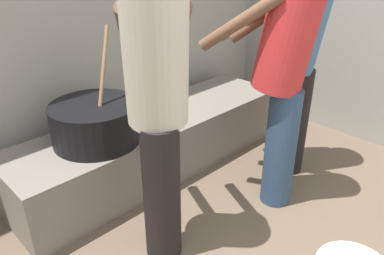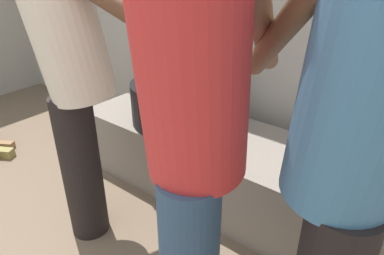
# 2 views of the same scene
# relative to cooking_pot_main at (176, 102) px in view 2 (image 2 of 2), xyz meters

# --- Properties ---
(hearth_ledge) EXTENTS (2.23, 0.60, 0.42)m
(hearth_ledge) POSITION_rel_cooking_pot_main_xyz_m (0.50, 0.02, -0.34)
(hearth_ledge) COLOR slate
(hearth_ledge) RESTS_ON ground_plane
(cooking_pot_main) EXTENTS (0.56, 0.56, 0.71)m
(cooking_pot_main) POSITION_rel_cooking_pot_main_xyz_m (0.00, 0.00, 0.00)
(cooking_pot_main) COLOR black
(cooking_pot_main) RESTS_ON hearth_ledge
(cook_in_red_shirt) EXTENTS (0.52, 0.75, 1.66)m
(cook_in_red_shirt) POSITION_rel_cooking_pot_main_xyz_m (0.79, -0.84, 0.40)
(cook_in_red_shirt) COLOR navy
(cook_in_red_shirt) RESTS_ON ground_plane
(cook_in_cream_shirt) EXTENTS (0.67, 0.73, 1.65)m
(cook_in_cream_shirt) POSITION_rel_cooking_pot_main_xyz_m (-0.03, -0.67, 0.39)
(cook_in_cream_shirt) COLOR black
(cook_in_cream_shirt) RESTS_ON ground_plane
(cook_in_blue_shirt) EXTENTS (0.70, 0.71, 1.66)m
(cook_in_blue_shirt) POSITION_rel_cooking_pot_main_xyz_m (1.18, -0.70, 0.40)
(cook_in_blue_shirt) COLOR black
(cook_in_blue_shirt) RESTS_ON ground_plane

